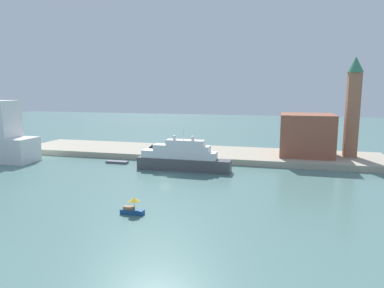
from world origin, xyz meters
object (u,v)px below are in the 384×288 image
at_px(person_figure, 162,151).
at_px(mooring_bollard, 212,156).
at_px(work_barge, 117,162).
at_px(harbor_building, 307,135).
at_px(large_yacht, 182,158).
at_px(parked_car, 156,147).
at_px(small_motorboat, 132,207).
at_px(bell_tower, 353,104).

relative_size(person_figure, mooring_bollard, 2.34).
xyz_separation_m(work_barge, harbor_building, (50.86, 16.70, 7.24)).
height_order(large_yacht, person_figure, large_yacht).
distance_m(large_yacht, parked_car, 23.02).
height_order(small_motorboat, work_barge, small_motorboat).
bearing_deg(small_motorboat, bell_tower, 51.87).
height_order(work_barge, mooring_bollard, mooring_bollard).
distance_m(work_barge, person_figure, 13.36).
bearing_deg(person_figure, bell_tower, 10.40).
distance_m(harbor_building, mooring_bollard, 27.81).
xyz_separation_m(large_yacht, mooring_bollard, (5.63, 9.99, -1.09)).
relative_size(large_yacht, bell_tower, 0.88).
xyz_separation_m(parked_car, mooring_bollard, (19.55, -8.32, -0.25)).
height_order(harbor_building, bell_tower, bell_tower).
relative_size(large_yacht, small_motorboat, 6.13).
bearing_deg(large_yacht, work_barge, 170.03).
bearing_deg(bell_tower, small_motorboat, -128.13).
height_order(harbor_building, parked_car, harbor_building).
relative_size(bell_tower, parked_car, 6.56).
distance_m(small_motorboat, mooring_bollard, 42.50).
height_order(bell_tower, person_figure, bell_tower).
relative_size(parked_car, mooring_bollard, 5.67).
relative_size(work_barge, mooring_bollard, 8.39).
distance_m(large_yacht, harbor_building, 37.18).
bearing_deg(mooring_bollard, large_yacht, -119.39).
height_order(harbor_building, mooring_bollard, harbor_building).
bearing_deg(mooring_bollard, parked_car, 156.95).
relative_size(small_motorboat, mooring_bollard, 5.32).
xyz_separation_m(large_yacht, person_figure, (-9.36, 11.34, -0.66)).
height_order(bell_tower, parked_car, bell_tower).
bearing_deg(bell_tower, person_figure, -169.60).
xyz_separation_m(harbor_building, mooring_bollard, (-25.27, -10.22, -5.51)).
distance_m(harbor_building, parked_car, 45.17).
bearing_deg(harbor_building, large_yacht, -146.81).
bearing_deg(bell_tower, harbor_building, -176.78).
height_order(work_barge, parked_car, parked_car).
height_order(work_barge, person_figure, person_figure).
distance_m(work_barge, parked_car, 16.11).
distance_m(bell_tower, parked_car, 58.30).
distance_m(person_figure, mooring_bollard, 15.05).
relative_size(small_motorboat, parked_car, 0.94).
height_order(parked_car, mooring_bollard, parked_car).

